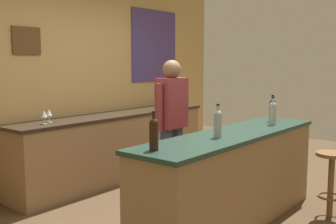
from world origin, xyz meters
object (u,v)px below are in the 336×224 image
object	(u,v)px
bartender	(172,121)
wine_glass_b	(49,113)
wine_glass_a	(44,114)
wine_bottle_c	(273,112)
wine_bottle_a	(154,133)
bar_stool	(331,174)
wine_bottle_b	(218,123)
wine_bottle_d	(272,110)

from	to	relation	value
bartender	wine_glass_b	xyz separation A→B (m)	(-0.81, 1.18, 0.07)
wine_glass_a	wine_glass_b	world-z (taller)	same
wine_bottle_c	wine_glass_b	size ratio (longest dim) A/B	1.97
bartender	wine_bottle_a	world-z (taller)	bartender
bar_stool	wine_bottle_b	xyz separation A→B (m)	(-1.12, 0.67, 0.60)
bar_stool	wine_bottle_b	size ratio (longest dim) A/B	2.22
bartender	wine_glass_b	size ratio (longest dim) A/B	10.45
wine_bottle_a	wine_bottle_c	xyz separation A→B (m)	(1.78, -0.15, 0.00)
bartender	wine_bottle_a	bearing A→B (deg)	-146.59
wine_bottle_a	wine_bottle_b	xyz separation A→B (m)	(0.77, -0.09, 0.00)
wine_bottle_c	wine_glass_a	world-z (taller)	wine_bottle_c
wine_bottle_b	bar_stool	bearing A→B (deg)	-30.82
wine_bottle_a	wine_glass_b	xyz separation A→B (m)	(0.43, 1.99, -0.05)
wine_bottle_c	wine_glass_a	size ratio (longest dim) A/B	1.97
bartender	wine_bottle_b	size ratio (longest dim) A/B	5.29
wine_glass_a	wine_glass_b	xyz separation A→B (m)	(0.11, 0.07, 0.00)
wine_bottle_b	wine_bottle_d	world-z (taller)	same
wine_bottle_c	bar_stool	bearing A→B (deg)	-80.43
bartender	wine_bottle_c	world-z (taller)	bartender
bartender	wine_glass_a	world-z (taller)	bartender
wine_bottle_d	wine_glass_b	size ratio (longest dim) A/B	1.97
wine_bottle_c	wine_glass_a	xyz separation A→B (m)	(-1.47, 2.07, -0.05)
wine_bottle_b	wine_glass_a	world-z (taller)	wine_bottle_b
wine_glass_a	wine_bottle_b	bearing A→B (deg)	-77.34
wine_bottle_b	wine_glass_b	xyz separation A→B (m)	(-0.34, 2.08, -0.05)
wine_bottle_a	wine_bottle_b	distance (m)	0.77
bar_stool	wine_glass_a	xyz separation A→B (m)	(-1.57, 2.68, 0.55)
wine_bottle_c	wine_bottle_d	distance (m)	0.25
bar_stool	wine_bottle_c	size ratio (longest dim) A/B	2.22
wine_glass_a	bar_stool	bearing A→B (deg)	-59.59
bartender	wine_bottle_d	xyz separation A→B (m)	(0.78, -0.85, 0.12)
bar_stool	wine_bottle_b	world-z (taller)	wine_bottle_b
wine_bottle_d	wine_glass_b	bearing A→B (deg)	127.96
wine_bottle_b	bartender	bearing A→B (deg)	62.73
wine_bottle_a	wine_glass_a	bearing A→B (deg)	80.68
bar_stool	wine_bottle_a	world-z (taller)	wine_bottle_a
wine_glass_b	bartender	bearing A→B (deg)	-55.60
wine_glass_a	wine_bottle_c	bearing A→B (deg)	-54.58
wine_glass_a	wine_glass_b	distance (m)	0.13
wine_bottle_b	wine_glass_a	distance (m)	2.06
wine_glass_b	wine_bottle_a	bearing A→B (deg)	-102.13
wine_bottle_a	wine_glass_a	world-z (taller)	wine_bottle_a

